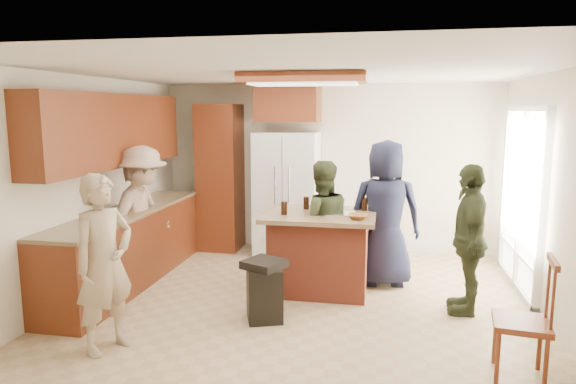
% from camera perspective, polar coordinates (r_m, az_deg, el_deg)
% --- Properties ---
extents(person_front_left, '(0.62, 0.70, 1.58)m').
position_cam_1_polar(person_front_left, '(4.78, -19.73, -7.50)').
color(person_front_left, tan).
rests_on(person_front_left, ground).
extents(person_behind_left, '(0.85, 0.67, 1.54)m').
position_cam_1_polar(person_behind_left, '(6.07, 3.68, -3.72)').
color(person_behind_left, '#333C23').
rests_on(person_behind_left, ground).
extents(person_behind_right, '(0.92, 0.65, 1.77)m').
position_cam_1_polar(person_behind_right, '(6.28, 10.75, -2.35)').
color(person_behind_right, black).
rests_on(person_behind_right, ground).
extents(person_side_right, '(0.54, 0.96, 1.58)m').
position_cam_1_polar(person_side_right, '(5.67, 19.45, -4.95)').
color(person_side_right, '#323A22').
rests_on(person_side_right, ground).
extents(person_counter, '(0.58, 1.13, 1.69)m').
position_cam_1_polar(person_counter, '(6.45, -15.83, -2.58)').
color(person_counter, tan).
rests_on(person_counter, ground).
extents(left_cabinetry, '(0.64, 3.00, 2.30)m').
position_cam_1_polar(left_cabinetry, '(6.49, -17.93, -1.63)').
color(left_cabinetry, maroon).
rests_on(left_cabinetry, ground).
extents(back_wall_units, '(1.80, 0.60, 2.45)m').
position_cam_1_polar(back_wall_units, '(7.74, -5.69, 3.61)').
color(back_wall_units, maroon).
rests_on(back_wall_units, ground).
extents(refrigerator, '(0.90, 0.76, 1.80)m').
position_cam_1_polar(refrigerator, '(7.54, -0.09, -0.17)').
color(refrigerator, white).
rests_on(refrigerator, ground).
extents(kitchen_island, '(1.28, 1.03, 0.93)m').
position_cam_1_polar(kitchen_island, '(6.08, 3.55, -6.55)').
color(kitchen_island, '#A43E2A').
rests_on(kitchen_island, ground).
extents(island_items, '(0.99, 0.65, 0.15)m').
position_cam_1_polar(island_items, '(5.87, 5.74, -2.20)').
color(island_items, silver).
rests_on(island_items, kitchen_island).
extents(trash_bin, '(0.48, 0.48, 0.63)m').
position_cam_1_polar(trash_bin, '(5.28, -2.63, -10.79)').
color(trash_bin, black).
rests_on(trash_bin, ground).
extents(spindle_chair, '(0.47, 0.47, 0.99)m').
position_cam_1_polar(spindle_chair, '(4.57, 24.76, -13.09)').
color(spindle_chair, maroon).
rests_on(spindle_chair, ground).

